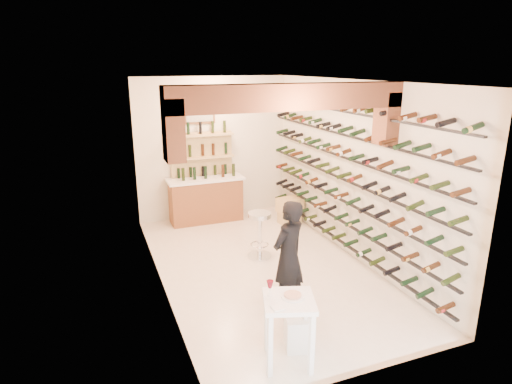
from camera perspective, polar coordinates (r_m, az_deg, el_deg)
ground at (r=7.81m, az=0.81°, el=-9.77°), size 6.00×6.00×0.00m
room_shell at (r=6.88m, az=1.71°, el=6.38°), size 3.52×6.02×3.21m
wine_rack at (r=7.95m, az=11.14°, el=2.28°), size 0.32×5.70×2.56m
back_counter at (r=9.88m, az=-6.58°, el=-0.85°), size 1.70×0.62×1.29m
back_shelving at (r=9.93m, az=-7.06°, el=3.04°), size 1.40×0.31×2.73m
tasting_table at (r=5.25m, az=4.29°, el=-15.23°), size 0.74×0.74×1.03m
white_stool at (r=5.77m, az=5.67°, el=-17.79°), size 0.43×0.43×0.43m
person at (r=6.25m, az=4.27°, el=-8.42°), size 0.72×0.63×1.66m
chrome_barstool at (r=7.99m, az=0.47°, el=-5.22°), size 0.45×0.45×0.86m
crate_lower at (r=9.81m, az=4.43°, el=-3.33°), size 0.49×0.36×0.28m
crate_upper at (r=9.72m, az=4.47°, el=-1.69°), size 0.59×0.45×0.31m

